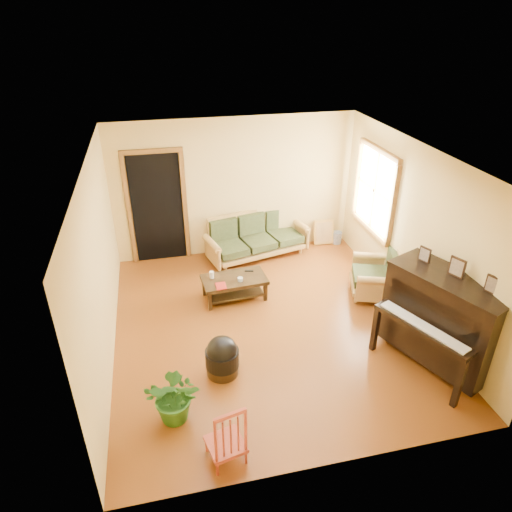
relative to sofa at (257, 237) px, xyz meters
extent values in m
plane|color=#5B2A0C|center=(-0.35, -2.16, -0.41)|extent=(5.00, 5.00, 0.00)
cube|color=black|center=(-1.80, 0.32, 0.61)|extent=(1.08, 0.16, 2.05)
cube|color=white|center=(1.86, -0.86, 1.09)|extent=(0.12, 1.36, 1.46)
cube|color=#A97E3E|center=(0.00, 0.00, 0.00)|extent=(2.07, 1.25, 0.83)
cube|color=black|center=(-0.70, -1.32, -0.23)|extent=(1.08, 0.64, 0.38)
cube|color=#A97E3E|center=(1.57, -1.73, 0.01)|extent=(1.04, 1.06, 0.85)
cube|color=black|center=(1.67, -3.44, 0.25)|extent=(1.40, 1.73, 1.33)
cylinder|color=black|center=(-1.18, -3.04, -0.20)|extent=(0.58, 0.58, 0.42)
cube|color=maroon|center=(-1.35, -4.32, -0.01)|extent=(0.46, 0.49, 0.81)
cube|color=gold|center=(1.42, 0.19, -0.14)|extent=(0.41, 0.11, 0.54)
cylinder|color=#304A92|center=(1.70, 0.18, -0.29)|extent=(0.20, 0.20, 0.24)
imported|color=#265C1A|center=(-1.82, -3.66, -0.06)|extent=(0.77, 0.72, 0.70)
imported|color=maroon|center=(-1.03, -1.53, -0.03)|extent=(0.16, 0.22, 0.02)
cylinder|color=white|center=(-1.05, -1.24, 0.02)|extent=(0.07, 0.07, 0.12)
cylinder|color=silver|center=(-0.62, -1.43, -0.01)|extent=(0.12, 0.12, 0.06)
cube|color=black|center=(-0.41, -1.16, -0.03)|extent=(0.15, 0.08, 0.01)
camera|label=1|loc=(-1.77, -7.57, 3.85)|focal=32.00mm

